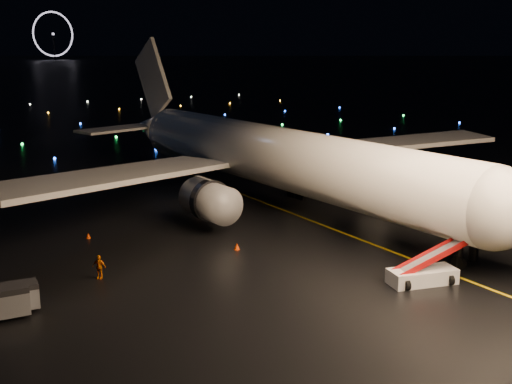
# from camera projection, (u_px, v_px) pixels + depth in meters

# --- Properties ---
(lane_centre) EXTENTS (0.25, 80.00, 0.02)m
(lane_centre) POSITION_uv_depth(u_px,v_px,m) (335.00, 230.00, 53.92)
(lane_centre) COLOR #CEAD09
(lane_centre) RESTS_ON ground
(airliner) EXTENTS (59.65, 56.98, 16.07)m
(airliner) POSITION_uv_depth(u_px,v_px,m) (256.00, 120.00, 62.29)
(airliner) COLOR white
(airliner) RESTS_ON ground
(belt_loader) EXTENTS (6.75, 3.37, 3.16)m
(belt_loader) POSITION_uv_depth(u_px,v_px,m) (423.00, 260.00, 41.42)
(belt_loader) COLOR silver
(belt_loader) RESTS_ON ground
(crew_c) EXTENTS (0.95, 0.96, 1.63)m
(crew_c) POSITION_uv_depth(u_px,v_px,m) (99.00, 267.00, 42.46)
(crew_c) COLOR orange
(crew_c) RESTS_ON ground
(safety_cone_0) EXTENTS (0.55, 0.55, 0.51)m
(safety_cone_0) POSITION_uv_depth(u_px,v_px,m) (237.00, 246.00, 48.64)
(safety_cone_0) COLOR #EA3700
(safety_cone_0) RESTS_ON ground
(safety_cone_1) EXTENTS (0.55, 0.55, 0.48)m
(safety_cone_1) POSITION_uv_depth(u_px,v_px,m) (199.00, 209.00, 59.89)
(safety_cone_1) COLOR #EA3700
(safety_cone_1) RESTS_ON ground
(safety_cone_2) EXTENTS (0.46, 0.46, 0.46)m
(safety_cone_2) POSITION_uv_depth(u_px,v_px,m) (88.00, 235.00, 51.53)
(safety_cone_2) COLOR #EA3700
(safety_cone_2) RESTS_ON ground
(ferris_wheel) EXTENTS (49.33, 16.80, 52.00)m
(ferris_wheel) POSITION_uv_depth(u_px,v_px,m) (53.00, 36.00, 714.84)
(ferris_wheel) COLOR black
(ferris_wheel) RESTS_ON ground
(baggage_cart_0) EXTENTS (2.27, 1.65, 1.86)m
(baggage_cart_0) POSITION_uv_depth(u_px,v_px,m) (8.00, 302.00, 36.35)
(baggage_cart_0) COLOR gray
(baggage_cart_0) RESTS_ON ground
(baggage_cart_1) EXTENTS (2.09, 1.56, 1.67)m
(baggage_cart_1) POSITION_uv_depth(u_px,v_px,m) (21.00, 297.00, 37.34)
(baggage_cart_1) COLOR gray
(baggage_cart_1) RESTS_ON ground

